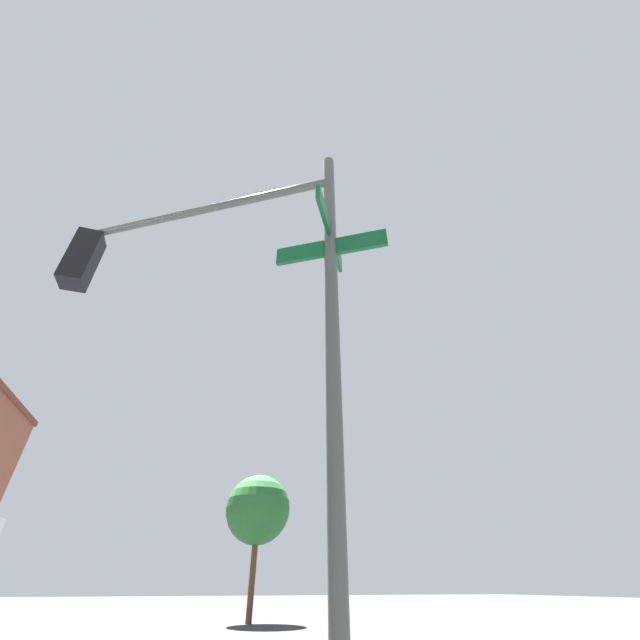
# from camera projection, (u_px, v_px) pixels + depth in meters

# --- Properties ---
(traffic_signal_near) EXTENTS (2.23, 3.38, 5.30)m
(traffic_signal_near) POSITION_uv_depth(u_px,v_px,m) (193.00, 279.00, 3.96)
(traffic_signal_near) COLOR #474C47
(traffic_signal_near) RESTS_ON ground_plane
(street_tree) EXTENTS (2.72, 2.72, 5.24)m
(street_tree) POSITION_uv_depth(u_px,v_px,m) (258.00, 510.00, 16.35)
(street_tree) COLOR #4C331E
(street_tree) RESTS_ON ground_plane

